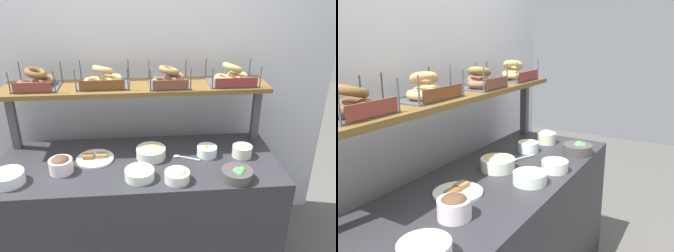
# 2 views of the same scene
# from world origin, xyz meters

# --- Properties ---
(back_wall) EXTENTS (3.00, 0.06, 2.40)m
(back_wall) POSITION_xyz_m (0.00, 0.55, 1.20)
(back_wall) COLOR silver
(back_wall) RESTS_ON ground_plane
(deli_counter) EXTENTS (1.80, 0.70, 0.85)m
(deli_counter) POSITION_xyz_m (0.00, 0.00, 0.42)
(deli_counter) COLOR #2D2D33
(deli_counter) RESTS_ON ground_plane
(shelf_riser_left) EXTENTS (0.05, 0.05, 0.40)m
(shelf_riser_left) POSITION_xyz_m (-0.84, 0.27, 1.05)
(shelf_riser_left) COLOR #4C4C51
(shelf_riser_left) RESTS_ON deli_counter
(shelf_riser_right) EXTENTS (0.05, 0.05, 0.40)m
(shelf_riser_right) POSITION_xyz_m (0.84, 0.27, 1.05)
(shelf_riser_right) COLOR #4C4C51
(shelf_riser_right) RESTS_ON deli_counter
(upper_shelf) EXTENTS (1.76, 0.32, 0.03)m
(upper_shelf) POSITION_xyz_m (0.00, 0.27, 1.26)
(upper_shelf) COLOR brown
(upper_shelf) RESTS_ON shelf_riser_left
(bowl_fruit_salad) EXTENTS (0.13, 0.13, 0.08)m
(bowl_fruit_salad) POSITION_xyz_m (0.45, 0.04, 0.89)
(bowl_fruit_salad) COLOR white
(bowl_fruit_salad) RESTS_ON deli_counter
(bowl_cream_cheese) EXTENTS (0.18, 0.18, 0.08)m
(bowl_cream_cheese) POSITION_xyz_m (-0.00, -0.19, 0.89)
(bowl_cream_cheese) COLOR white
(bowl_cream_cheese) RESTS_ON deli_counter
(bowl_chocolate_spread) EXTENTS (0.14, 0.14, 0.11)m
(bowl_chocolate_spread) POSITION_xyz_m (-0.48, -0.08, 0.90)
(bowl_chocolate_spread) COLOR white
(bowl_chocolate_spread) RESTS_ON deli_counter
(bowl_egg_salad) EXTENTS (0.19, 0.19, 0.09)m
(bowl_egg_salad) POSITION_xyz_m (0.08, 0.05, 0.89)
(bowl_egg_salad) COLOR white
(bowl_egg_salad) RESTS_ON deli_counter
(bowl_lox_spread) EXTENTS (0.15, 0.15, 0.08)m
(bowl_lox_spread) POSITION_xyz_m (0.22, -0.24, 0.89)
(bowl_lox_spread) COLOR silver
(bowl_lox_spread) RESTS_ON deli_counter
(bowl_potato_salad) EXTENTS (0.13, 0.13, 0.09)m
(bowl_potato_salad) POSITION_xyz_m (0.68, 0.01, 0.90)
(bowl_potato_salad) COLOR silver
(bowl_potato_salad) RESTS_ON deli_counter
(bowl_scallion_spread) EXTENTS (0.18, 0.18, 0.09)m
(bowl_scallion_spread) POSITION_xyz_m (-0.76, -0.18, 0.89)
(bowl_scallion_spread) COLOR white
(bowl_scallion_spread) RESTS_ON deli_counter
(bowl_veggie_mix) EXTENTS (0.19, 0.19, 0.08)m
(bowl_veggie_mix) POSITION_xyz_m (0.58, -0.25, 0.88)
(bowl_veggie_mix) COLOR #494443
(bowl_veggie_mix) RESTS_ON deli_counter
(serving_plate_white) EXTENTS (0.24, 0.24, 0.04)m
(serving_plate_white) POSITION_xyz_m (-0.29, 0.05, 0.86)
(serving_plate_white) COLOR white
(serving_plate_white) RESTS_ON deli_counter
(serving_spoon_near_plate) EXTENTS (0.17, 0.09, 0.01)m
(serving_spoon_near_plate) POSITION_xyz_m (0.28, 0.02, 0.86)
(serving_spoon_near_plate) COLOR #B7B7BC
(serving_spoon_near_plate) RESTS_ON deli_counter
(bagel_basket_cinnamon_raisin) EXTENTS (0.28, 0.26, 0.14)m
(bagel_basket_cinnamon_raisin) POSITION_xyz_m (-0.64, 0.28, 1.33)
(bagel_basket_cinnamon_raisin) COLOR #4C4C51
(bagel_basket_cinnamon_raisin) RESTS_ON upper_shelf
(bagel_basket_plain) EXTENTS (0.34, 0.26, 0.15)m
(bagel_basket_plain) POSITION_xyz_m (-0.22, 0.28, 1.32)
(bagel_basket_plain) COLOR #4C4C51
(bagel_basket_plain) RESTS_ON upper_shelf
(bagel_basket_poppy) EXTENTS (0.27, 0.25, 0.14)m
(bagel_basket_poppy) POSITION_xyz_m (0.21, 0.25, 1.33)
(bagel_basket_poppy) COLOR #4C4C51
(bagel_basket_poppy) RESTS_ON upper_shelf
(bagel_basket_sesame) EXTENTS (0.32, 0.24, 0.15)m
(bagel_basket_sesame) POSITION_xyz_m (0.64, 0.26, 1.33)
(bagel_basket_sesame) COLOR #4C4C51
(bagel_basket_sesame) RESTS_ON upper_shelf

